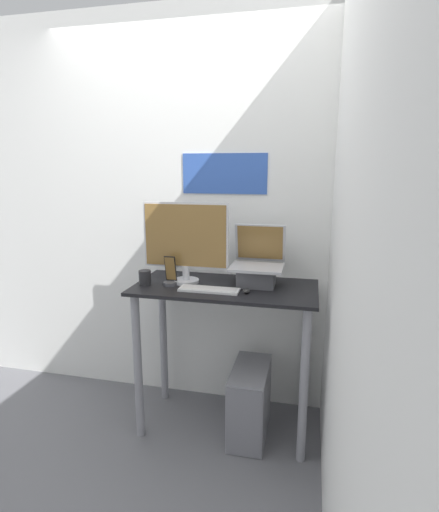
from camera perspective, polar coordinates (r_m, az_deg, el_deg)
ground_plane at (r=2.58m, az=-0.67°, el=-26.28°), size 12.00×12.00×0.00m
wall_back at (r=2.63m, az=2.46°, el=5.68°), size 6.00×0.06×2.60m
wall_side_right at (r=1.98m, az=17.09°, el=2.84°), size 0.05×6.00×2.60m
desk at (r=2.44m, az=0.79°, el=-9.12°), size 1.08×0.53×0.93m
laptop at (r=2.37m, az=5.38°, el=-1.98°), size 0.31×0.29×0.35m
monitor at (r=2.39m, az=-4.89°, el=2.11°), size 0.52×0.16×0.49m
keyboard at (r=2.27m, az=-1.50°, el=-4.81°), size 0.34×0.10×0.02m
mouse at (r=2.24m, az=3.88°, el=-4.98°), size 0.04×0.06×0.03m
cell_phone at (r=2.39m, az=-7.05°, el=-2.95°), size 0.08×0.08×0.18m
computer_tower at (r=2.60m, az=4.34°, el=-20.00°), size 0.21×0.44×0.44m
mug at (r=2.42m, az=-10.61°, el=-3.04°), size 0.07×0.07×0.09m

